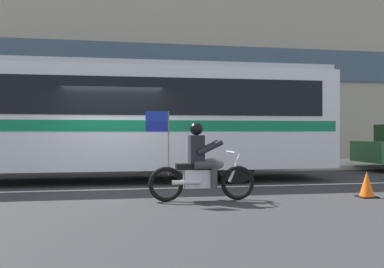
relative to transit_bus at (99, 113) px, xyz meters
name	(u,v)px	position (x,y,z in m)	size (l,w,h in m)	color
ground_plane	(113,186)	(0.37, -1.19, -1.88)	(60.00, 60.00, 0.00)	#2B2B2D
sidewalk_curb	(112,167)	(0.37, 3.91, -1.81)	(28.00, 3.80, 0.15)	#B7B2A8
lane_center_stripe	(113,189)	(0.37, -1.79, -1.88)	(26.60, 0.14, 0.01)	silver
office_building_facade	(111,16)	(0.37, 6.19, 4.36)	(28.00, 0.89, 12.48)	gray
transit_bus	(99,113)	(0.00, 0.00, 0.00)	(13.04, 2.81, 3.22)	silver
motorcycle_with_rider	(201,167)	(2.08, -3.84, -1.22)	(2.20, 0.64, 1.78)	black
fire_hydrant	(12,158)	(-2.88, 2.96, -1.37)	(0.22, 0.30, 0.75)	gold
traffic_cone	(367,185)	(5.58, -4.04, -1.63)	(0.36, 0.36, 0.55)	#EA590F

